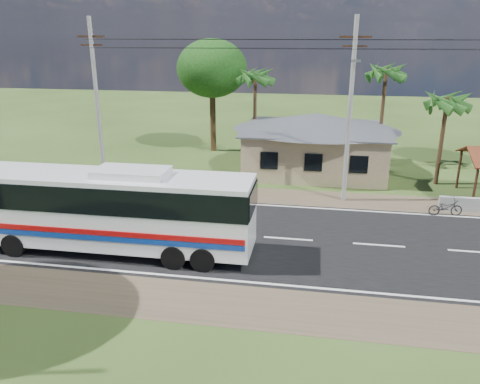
% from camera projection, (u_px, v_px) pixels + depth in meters
% --- Properties ---
extents(ground, '(120.00, 120.00, 0.00)m').
position_uv_depth(ground, '(288.00, 239.00, 23.95)').
color(ground, '#2A4117').
rests_on(ground, ground).
extents(road, '(120.00, 16.00, 0.03)m').
position_uv_depth(road, '(288.00, 239.00, 23.94)').
color(road, black).
rests_on(road, ground).
extents(house, '(12.40, 10.00, 5.00)m').
position_uv_depth(house, '(315.00, 136.00, 35.06)').
color(house, tan).
rests_on(house, ground).
extents(utility_poles, '(32.80, 2.22, 11.00)m').
position_uv_depth(utility_poles, '(344.00, 108.00, 27.71)').
color(utility_poles, '#9E9E99').
rests_on(utility_poles, ground).
extents(palm_near, '(2.80, 2.80, 6.70)m').
position_uv_depth(palm_near, '(447.00, 102.00, 30.85)').
color(palm_near, '#47301E').
rests_on(palm_near, ground).
extents(palm_mid, '(2.80, 2.80, 8.20)m').
position_uv_depth(palm_mid, '(386.00, 73.00, 35.14)').
color(palm_mid, '#47301E').
rests_on(palm_mid, ground).
extents(palm_far, '(2.80, 2.80, 7.70)m').
position_uv_depth(palm_far, '(255.00, 77.00, 37.35)').
color(palm_far, '#47301E').
rests_on(palm_far, ground).
extents(tree_behind_house, '(6.00, 6.00, 9.61)m').
position_uv_depth(tree_behind_house, '(212.00, 69.00, 39.71)').
color(tree_behind_house, '#47301E').
rests_on(tree_behind_house, ground).
extents(coach_bus, '(13.48, 3.01, 4.18)m').
position_uv_depth(coach_bus, '(111.00, 205.00, 21.91)').
color(coach_bus, silver).
rests_on(coach_bus, ground).
extents(motorcycle, '(1.99, 0.94, 1.01)m').
position_uv_depth(motorcycle, '(446.00, 207.00, 26.86)').
color(motorcycle, black).
rests_on(motorcycle, ground).
extents(small_car, '(2.59, 4.07, 1.29)m').
position_uv_depth(small_car, '(61.00, 198.00, 27.94)').
color(small_car, '#2D2D30').
rests_on(small_car, ground).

